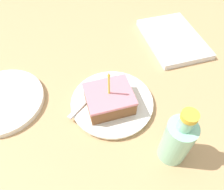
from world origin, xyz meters
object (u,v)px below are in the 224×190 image
object	(u,v)px
plate	(112,102)
marble_board	(173,38)
fork	(96,91)
bottle	(177,140)
side_plate	(2,101)
cake_slice	(109,98)

from	to	relation	value
plate	marble_board	size ratio (longest dim) A/B	0.88
fork	marble_board	bearing A→B (deg)	117.19
fork	marble_board	size ratio (longest dim) A/B	0.63
bottle	marble_board	xyz separation A→B (m)	(-0.39, 0.19, -0.06)
plate	side_plate	distance (m)	0.31
fork	plate	bearing A→B (deg)	40.00
cake_slice	fork	world-z (taller)	cake_slice
bottle	side_plate	world-z (taller)	bottle
plate	side_plate	bearing A→B (deg)	-107.30
side_plate	cake_slice	bearing A→B (deg)	70.56
side_plate	fork	bearing A→B (deg)	79.36
cake_slice	bottle	distance (m)	0.20
cake_slice	marble_board	bearing A→B (deg)	126.11
cake_slice	side_plate	bearing A→B (deg)	-109.44
side_plate	marble_board	distance (m)	0.59
fork	side_plate	size ratio (longest dim) A/B	0.71
bottle	side_plate	size ratio (longest dim) A/B	0.76
fork	side_plate	world-z (taller)	fork
marble_board	cake_slice	bearing A→B (deg)	-53.89
marble_board	plate	bearing A→B (deg)	-53.95
bottle	cake_slice	bearing A→B (deg)	-148.05
marble_board	bottle	bearing A→B (deg)	-26.47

